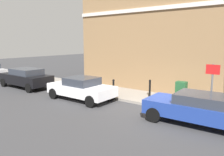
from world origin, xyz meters
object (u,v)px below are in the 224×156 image
Objects in this scene: street_sign at (212,81)px; car_blue at (199,108)px; bollard_near_cabinet at (150,88)px; car_white at (81,88)px; utility_cabinet at (181,93)px; bollard_far_kerb at (113,87)px; car_black at (26,78)px.

car_blue is at bearing 175.44° from street_sign.
street_sign reaches higher than bollard_near_cabinet.
car_white is 4.09m from bollard_near_cabinet.
bollard_far_kerb is (-1.11, 3.77, 0.02)m from utility_cabinet.
car_blue is at bearing -124.81° from bollard_near_cabinet.
car_black reaches higher than bollard_near_cabinet.
street_sign is at bearing -107.11° from bollard_near_cabinet.
street_sign is at bearing -168.65° from car_white.
utility_cabinet is at bearing -154.60° from car_white.
utility_cabinet is 1.11× the size of bollard_far_kerb.
car_black is at bearing 101.15° from bollard_far_kerb.
bollard_near_cabinet is at bearing 72.89° from street_sign.
street_sign is at bearing -96.07° from car_blue.
car_black reaches higher than car_white.
utility_cabinet is (2.49, -5.11, -0.02)m from car_white.
car_white is 3.97× the size of bollard_near_cabinet.
car_blue is 1.66m from street_sign.
bollard_near_cabinet is 0.45× the size of street_sign.
car_white is 7.09m from street_sign.
utility_cabinet is 1.11× the size of bollard_near_cabinet.
car_blue is 4.26× the size of bollard_far_kerb.
car_black is at bearing 106.27° from bollard_near_cabinet.
street_sign reaches higher than car_black.
bollard_far_kerb is at bearing 90.69° from street_sign.
car_black is 9.33m from bollard_near_cabinet.
car_blue is 12.55m from car_black.
car_white is at bearing -0.79° from car_blue.
car_blue is at bearing -179.80° from car_white.
street_sign reaches higher than utility_cabinet.
street_sign is (-1.04, -1.76, 0.98)m from utility_cabinet.
car_white is at bearing 101.87° from street_sign.
street_sign reaches higher than car_blue.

